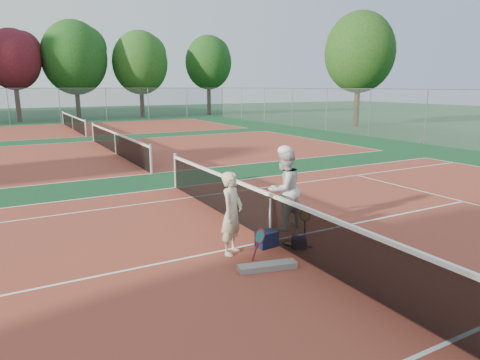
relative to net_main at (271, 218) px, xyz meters
name	(u,v)px	position (x,y,z in m)	size (l,w,h in m)	color
ground	(270,241)	(0.00, 0.00, -0.51)	(130.00, 130.00, 0.00)	#103D1F
court_main	(270,241)	(0.00, 0.00, -0.51)	(23.77, 10.97, 0.01)	maroon
court_far_a	(116,154)	(0.00, 13.50, -0.51)	(23.77, 10.97, 0.01)	maroon
court_far_b	(73,129)	(0.00, 27.00, -0.51)	(23.77, 10.97, 0.01)	maroon
net_main	(271,218)	(0.00, 0.00, 0.00)	(0.10, 10.98, 1.02)	black
net_far_a	(115,143)	(0.00, 13.50, 0.00)	(0.10, 10.98, 1.02)	black
net_far_b	(73,123)	(0.00, 27.00, 0.00)	(0.10, 10.98, 1.02)	black
fence_back	(60,106)	(0.00, 34.00, 0.99)	(32.00, 0.06, 3.00)	slate
fence_right	(461,119)	(16.00, 6.75, 0.99)	(54.50, 0.06, 3.00)	slate
player_a	(232,213)	(-1.00, -0.18, 0.29)	(0.58, 0.38, 1.59)	beige
player_b	(284,189)	(0.69, 0.53, 0.40)	(0.89, 0.69, 1.83)	silver
racket_red	(260,244)	(-0.68, -0.68, -0.23)	(0.27, 0.27, 0.56)	maroon
racket_black_held	(304,223)	(0.80, -0.10, -0.22)	(0.19, 0.27, 0.59)	black
racket_spare	(290,244)	(0.22, -0.38, -0.48)	(0.60, 0.27, 0.05)	black
sports_bag_navy	(267,239)	(-0.24, -0.23, -0.35)	(0.40, 0.28, 0.32)	black
sports_bag_purple	(299,243)	(0.27, -0.62, -0.40)	(0.27, 0.19, 0.22)	black
net_cover_canvas	(267,266)	(-0.82, -1.16, -0.45)	(1.05, 0.24, 0.11)	slate
water_bottle	(295,239)	(0.29, -0.46, -0.36)	(0.09, 0.09, 0.30)	silver
tree_back_maroon	(13,60)	(-3.16, 37.27, 4.97)	(4.69, 4.69, 8.20)	#382314
tree_back_3	(74,58)	(2.12, 37.89, 5.32)	(6.12, 6.12, 9.36)	#382314
tree_back_4	(140,63)	(8.42, 37.54, 5.00)	(5.59, 5.59, 8.74)	#382314
tree_back_5	(208,63)	(16.07, 37.45, 5.20)	(5.11, 5.11, 8.67)	#382314
tree_right_1	(360,53)	(20.42, 18.78, 5.23)	(5.43, 5.43, 8.87)	#382314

